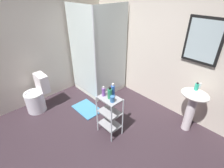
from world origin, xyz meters
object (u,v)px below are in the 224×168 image
at_px(hand_soap_bottle, 197,87).
at_px(body_wash_bottle_green, 110,93).
at_px(shower_stall, 99,73).
at_px(storage_cart, 110,113).
at_px(rinse_cup, 112,99).
at_px(toilet, 37,96).
at_px(conditioner_bottle_purple, 104,92).
at_px(pedestal_sink, 193,103).
at_px(bath_mat, 87,109).
at_px(shampoo_bottle_blue, 113,91).

distance_m(hand_soap_bottle, body_wash_bottle_green, 1.41).
relative_size(shower_stall, hand_soap_bottle, 14.88).
xyz_separation_m(storage_cart, rinse_cup, (0.10, -0.03, 0.35)).
bearing_deg(body_wash_bottle_green, toilet, -157.06).
height_order(hand_soap_bottle, conditioner_bottle_purple, hand_soap_bottle).
xyz_separation_m(shower_stall, pedestal_sink, (2.10, 0.31, 0.12)).
relative_size(hand_soap_bottle, bath_mat, 0.22).
bearing_deg(body_wash_bottle_green, rinse_cup, -19.94).
bearing_deg(shampoo_bottle_blue, storage_cart, -81.54).
bearing_deg(rinse_cup, toilet, -159.36).
distance_m(pedestal_sink, rinse_cup, 1.38).
distance_m(toilet, rinse_cup, 1.78).
distance_m(rinse_cup, bath_mat, 1.20).
distance_m(hand_soap_bottle, rinse_cup, 1.38).
bearing_deg(rinse_cup, shampoo_bottle_blue, 133.93).
relative_size(storage_cart, bath_mat, 1.23).
relative_size(shower_stall, shampoo_bottle_blue, 8.78).
bearing_deg(pedestal_sink, body_wash_bottle_green, -129.66).
bearing_deg(conditioner_bottle_purple, shower_stall, 144.34).
bearing_deg(hand_soap_bottle, rinse_cup, -123.96).
distance_m(storage_cart, conditioner_bottle_purple, 0.40).
height_order(toilet, shampoo_bottle_blue, shampoo_bottle_blue).
relative_size(toilet, body_wash_bottle_green, 3.73).
height_order(hand_soap_bottle, body_wash_bottle_green, same).
height_order(shower_stall, bath_mat, shower_stall).
distance_m(pedestal_sink, bath_mat, 2.05).
bearing_deg(bath_mat, shower_stall, 120.73).
xyz_separation_m(storage_cart, bath_mat, (-0.81, 0.08, -0.43)).
bearing_deg(storage_cart, shower_stall, 147.75).
bearing_deg(shower_stall, body_wash_bottle_green, -32.13).
bearing_deg(body_wash_bottle_green, pedestal_sink, 50.34).
xyz_separation_m(shower_stall, conditioner_bottle_purple, (1.09, -0.78, 0.35)).
distance_m(shower_stall, storage_cart, 1.43).
distance_m(body_wash_bottle_green, bath_mat, 1.16).
distance_m(pedestal_sink, storage_cart, 1.41).
xyz_separation_m(shampoo_bottle_blue, conditioner_bottle_purple, (-0.11, -0.10, -0.03)).
height_order(shower_stall, pedestal_sink, shower_stall).
xyz_separation_m(shampoo_bottle_blue, body_wash_bottle_green, (0.02, -0.08, -0.01)).
distance_m(hand_soap_bottle, bath_mat, 2.15).
height_order(hand_soap_bottle, bath_mat, hand_soap_bottle).
bearing_deg(pedestal_sink, toilet, -144.49).
xyz_separation_m(conditioner_bottle_purple, body_wash_bottle_green, (0.12, 0.02, 0.02)).
bearing_deg(toilet, body_wash_bottle_green, 22.94).
bearing_deg(pedestal_sink, rinse_cup, -125.66).
relative_size(storage_cart, conditioner_bottle_purple, 4.44).
height_order(shampoo_bottle_blue, conditioner_bottle_purple, shampoo_bottle_blue).
relative_size(pedestal_sink, bath_mat, 1.35).
bearing_deg(bath_mat, pedestal_sink, 30.31).
bearing_deg(storage_cart, rinse_cup, -18.42).
bearing_deg(storage_cart, shampoo_bottle_blue, 98.46).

